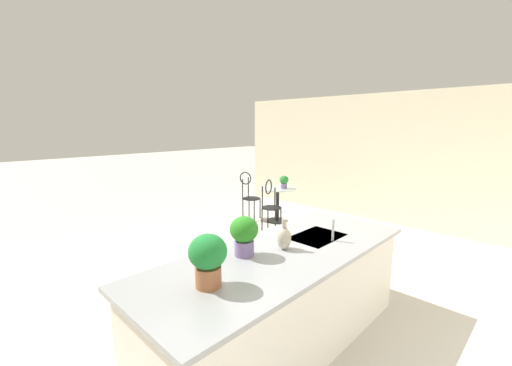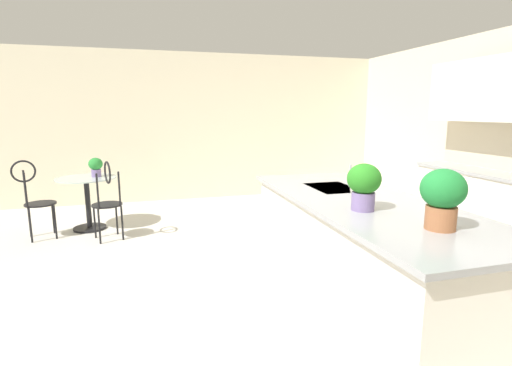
% 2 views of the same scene
% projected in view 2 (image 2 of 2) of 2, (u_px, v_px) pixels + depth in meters
% --- Properties ---
extents(ground_plane, '(40.00, 40.00, 0.00)m').
position_uv_depth(ground_plane, '(255.00, 299.00, 3.42)').
color(ground_plane, beige).
extents(wall_left_window, '(0.12, 7.80, 2.70)m').
position_uv_depth(wall_left_window, '(194.00, 127.00, 7.21)').
color(wall_left_window, beige).
rests_on(wall_left_window, ground).
extents(kitchen_island, '(2.80, 1.06, 0.92)m').
position_uv_depth(kitchen_island, '(361.00, 252.00, 3.28)').
color(kitchen_island, white).
rests_on(kitchen_island, ground).
extents(back_counter_run, '(2.44, 0.64, 1.52)m').
position_uv_depth(back_counter_run, '(506.00, 210.00, 4.57)').
color(back_counter_run, white).
rests_on(back_counter_run, ground).
extents(bistro_table, '(0.80, 0.80, 0.74)m').
position_uv_depth(bistro_table, '(88.00, 198.00, 5.38)').
color(bistro_table, black).
rests_on(bistro_table, ground).
extents(chair_near_window, '(0.47, 0.52, 1.04)m').
position_uv_depth(chair_near_window, '(34.00, 196.00, 4.95)').
color(chair_near_window, black).
rests_on(chair_near_window, ground).
extents(chair_by_island, '(0.52, 0.48, 1.04)m').
position_uv_depth(chair_by_island, '(108.00, 197.00, 4.89)').
color(chair_by_island, black).
rests_on(chair_by_island, ground).
extents(sink_faucet, '(0.02, 0.02, 0.22)m').
position_uv_depth(sink_faucet, '(350.00, 175.00, 3.75)').
color(sink_faucet, '#B2B5BA').
rests_on(sink_faucet, kitchen_island).
extents(potted_plant_on_table, '(0.19, 0.19, 0.27)m').
position_uv_depth(potted_plant_on_table, '(96.00, 166.00, 5.38)').
color(potted_plant_on_table, '#7A669E').
rests_on(potted_plant_on_table, bistro_table).
extents(potted_plant_counter_near, '(0.25, 0.25, 0.35)m').
position_uv_depth(potted_plant_counter_near, '(364.00, 184.00, 2.83)').
color(potted_plant_counter_near, '#7A669E').
rests_on(potted_plant_counter_near, kitchen_island).
extents(potted_plant_counter_far, '(0.27, 0.27, 0.38)m').
position_uv_depth(potted_plant_counter_far, '(443.00, 195.00, 2.36)').
color(potted_plant_counter_far, '#9E603D').
rests_on(potted_plant_counter_far, kitchen_island).
extents(vase_on_counter, '(0.13, 0.13, 0.29)m').
position_uv_depth(vase_on_counter, '(358.00, 186.00, 3.22)').
color(vase_on_counter, '#BCB29E').
rests_on(vase_on_counter, kitchen_island).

